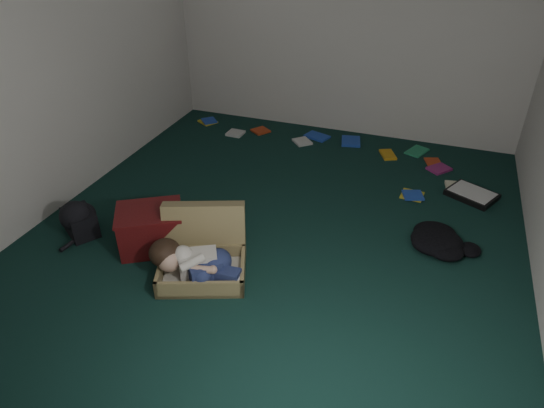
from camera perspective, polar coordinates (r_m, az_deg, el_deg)
The scene contains 11 objects.
floor at distance 4.16m, azimuth 0.70°, elevation -3.04°, with size 4.50×4.50×0.00m, color #102D27.
wall_back at distance 5.68m, azimuth 8.82°, elevation 20.72°, with size 4.50×4.50×0.00m, color silver.
wall_front at distance 1.84m, azimuth -23.08°, elevation -7.92°, with size 4.50×4.50×0.00m, color silver.
wall_left at distance 4.60m, azimuth -24.40°, elevation 15.65°, with size 4.50×4.50×0.00m, color silver.
suitcase at distance 3.72m, azimuth -8.09°, elevation -5.70°, with size 0.81×0.80×0.46m.
person at distance 3.57m, azimuth -9.10°, elevation -6.76°, with size 0.70×0.36×0.29m.
maroon_bin at distance 3.99m, azimuth -14.06°, elevation -2.85°, with size 0.64×0.60×0.35m.
backpack at distance 4.36m, azimuth -21.64°, elevation -1.93°, with size 0.39×0.31×0.23m, color black, non-canonical shape.
clothing_pile at distance 4.17m, azimuth 20.54°, elevation -4.20°, with size 0.44×0.36×0.14m, color black, non-canonical shape.
paper_tray at distance 4.98m, azimuth 22.45°, elevation 1.06°, with size 0.52×0.47×0.06m.
book_scatter at distance 5.53m, azimuth 8.66°, elevation 6.25°, with size 3.24×1.25×0.02m.
Camera 1 is at (1.10, -3.21, 2.41)m, focal length 32.00 mm.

